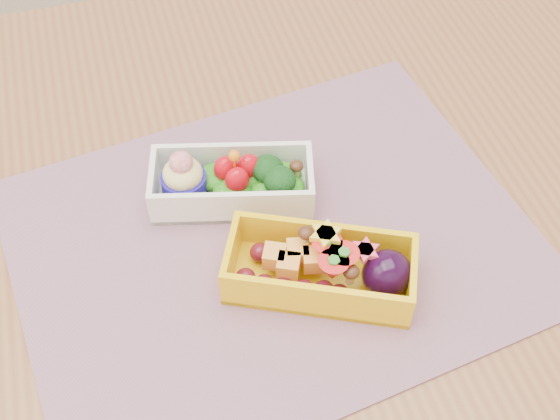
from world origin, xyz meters
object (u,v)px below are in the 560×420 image
object	(u,v)px
bento_white	(231,182)
table	(280,265)
placemat	(274,241)
bento_yellow	(324,268)

from	to	relation	value
bento_white	table	bearing A→B (deg)	-17.66
placemat	bento_white	size ratio (longest dim) A/B	2.81
bento_white	bento_yellow	bearing A→B (deg)	-51.58
table	bento_yellow	xyz separation A→B (m)	(0.01, -0.10, 0.13)
bento_white	bento_yellow	world-z (taller)	bento_white
placemat	bento_white	xyz separation A→B (m)	(-0.03, 0.06, 0.02)
placemat	bento_white	bearing A→B (deg)	111.62
table	placemat	distance (m)	0.11
table	bento_white	bearing A→B (deg)	148.08
placemat	bento_yellow	distance (m)	0.07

